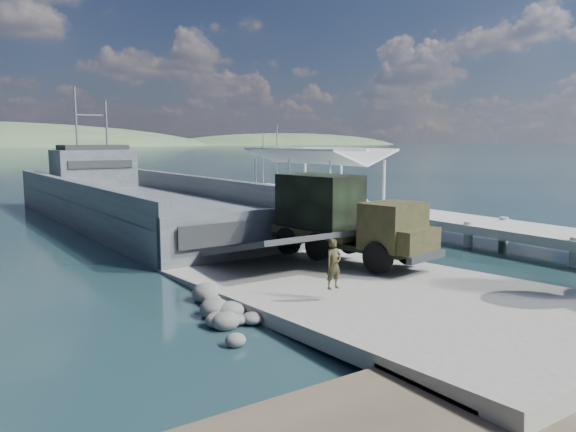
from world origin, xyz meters
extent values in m
plane|color=#18333A|center=(0.00, 0.00, 0.00)|extent=(1400.00, 1400.00, 0.00)
cube|color=gray|center=(0.00, -1.00, 0.25)|extent=(10.00, 18.00, 0.50)
cube|color=#A7A69D|center=(13.00, 18.00, 1.00)|extent=(4.00, 44.00, 0.50)
cube|color=#43484F|center=(-0.28, 23.80, 0.48)|extent=(9.82, 32.08, 2.67)
cube|color=#43484F|center=(-4.76, 23.76, 2.45)|extent=(0.86, 32.02, 1.39)
cube|color=#43484F|center=(4.20, 23.83, 2.45)|extent=(0.86, 32.02, 1.39)
cube|color=#43484F|center=(-0.17, 7.90, 1.07)|extent=(9.61, 0.49, 2.77)
cube|color=#43484F|center=(-0.35, 34.47, 3.41)|extent=(6.43, 4.31, 3.20)
cube|color=#2B2D30|center=(-0.35, 34.47, 5.23)|extent=(5.36, 3.45, 0.43)
cylinder|color=#9EA0A4|center=(-1.63, 34.46, 7.68)|extent=(0.17, 0.17, 5.34)
cylinder|color=#9EA0A4|center=(0.93, 34.47, 7.15)|extent=(0.17, 0.17, 4.27)
cylinder|color=black|center=(1.55, 0.80, 1.13)|extent=(0.64, 1.32, 1.27)
cylinder|color=black|center=(3.76, 1.16, 1.13)|extent=(0.64, 1.32, 1.27)
cylinder|color=black|center=(1.02, 4.07, 1.13)|extent=(0.64, 1.32, 1.27)
cylinder|color=black|center=(3.23, 4.43, 1.13)|extent=(0.64, 1.32, 1.27)
cylinder|color=black|center=(0.71, 5.99, 1.13)|extent=(0.64, 1.32, 1.27)
cylinder|color=black|center=(2.92, 6.35, 1.13)|extent=(0.64, 1.32, 1.27)
cube|color=black|center=(2.22, 3.67, 1.28)|extent=(3.31, 7.65, 0.24)
cube|color=#24311B|center=(2.64, 1.08, 2.30)|extent=(2.72, 2.31, 1.95)
cube|color=#24311B|center=(2.83, -0.08, 1.81)|extent=(2.35, 1.23, 0.97)
cube|color=#24311B|center=(2.00, 5.01, 1.62)|extent=(3.12, 4.81, 0.34)
cube|color=black|center=(1.97, 5.21, 3.03)|extent=(2.90, 4.03, 2.43)
cube|color=#2B2D30|center=(2.91, -0.56, 1.23)|extent=(2.44, 0.63, 0.29)
imported|color=#24311B|center=(-2.41, -1.24, 1.35)|extent=(0.64, 0.44, 1.70)
cube|color=white|center=(18.17, 33.51, 0.29)|extent=(3.78, 6.58, 1.03)
cube|color=white|center=(17.80, 32.42, 0.98)|extent=(2.12, 2.26, 0.69)
cylinder|color=#9EA0A4|center=(18.17, 33.51, 4.02)|extent=(0.11, 0.11, 6.90)
cube|color=white|center=(18.17, 36.20, 0.26)|extent=(3.49, 5.88, 0.93)
cube|color=white|center=(17.82, 35.24, 0.87)|extent=(1.92, 2.04, 0.62)
cylinder|color=#9EA0A4|center=(18.17, 36.20, 3.60)|extent=(0.10, 0.10, 6.17)
camera|label=1|loc=(-14.07, -15.52, 5.85)|focal=35.00mm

